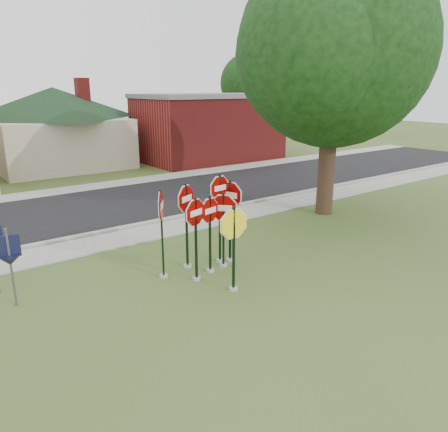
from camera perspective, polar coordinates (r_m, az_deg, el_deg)
ground at (r=11.91m, az=1.78°, el=-9.33°), size 120.00×120.00×0.00m
sidewalk_near at (r=16.24m, az=-10.40°, el=-2.31°), size 60.00×1.60×0.06m
road at (r=20.22m, az=-16.14°, el=1.01°), size 60.00×7.00×0.04m
sidewalk_far at (r=24.19m, az=-19.84°, el=3.18°), size 60.00×1.60×0.06m
curb at (r=17.09m, az=-11.91°, el=-1.31°), size 60.00×0.20×0.14m
stop_sign_center at (r=12.38m, az=-1.86°, el=-1.17°), size 0.97×0.27×2.36m
stop_sign_yellow at (r=11.21m, az=1.28°, el=-2.82°), size 1.14×0.24×2.41m
stop_sign_left at (r=11.83m, az=-3.72°, el=-1.58°), size 1.00×0.32×2.48m
stop_sign_right at (r=12.75m, az=-0.08°, el=-0.50°), size 0.77×0.83×2.38m
stop_sign_back_right at (r=13.01m, az=-0.55°, el=1.26°), size 1.00×0.24×2.84m
stop_sign_back_left at (r=12.67m, az=-4.94°, el=0.31°), size 0.99×0.49×2.67m
stop_sign_far_right at (r=13.10m, az=0.82°, el=0.93°), size 0.36×1.06×2.67m
stop_sign_far_left at (r=12.03m, az=-8.16°, el=-0.57°), size 0.68×0.94×2.68m
building_house at (r=31.63m, az=-21.28°, el=12.60°), size 11.60×11.60×6.20m
building_brick at (r=32.85m, az=-1.96°, el=11.60°), size 10.20×6.20×4.75m
oak_tree at (r=18.57m, az=14.23°, el=20.39°), size 11.20×10.60×10.41m
bg_tree_right at (r=44.78m, az=3.24°, el=16.94°), size 5.60×5.60×8.40m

